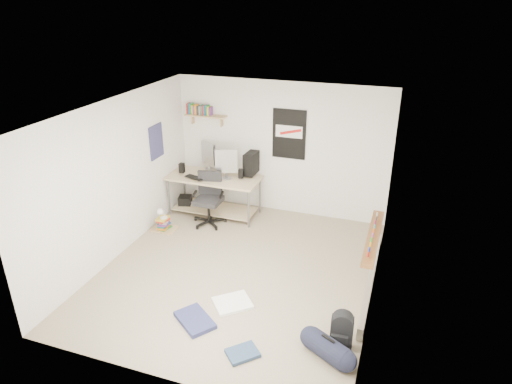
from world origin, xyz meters
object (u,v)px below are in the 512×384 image
(desk, at_px, (214,196))
(office_chair, at_px, (208,199))
(duffel_bag, at_px, (328,348))
(book_stack, at_px, (164,222))
(backpack, at_px, (342,331))

(desk, distance_m, office_chair, 0.44)
(office_chair, xyz_separation_m, duffel_bag, (2.70, -2.61, -0.35))
(duffel_bag, relative_size, book_stack, 1.30)
(duffel_bag, xyz_separation_m, book_stack, (-3.37, 2.14, 0.01))
(backpack, bearing_deg, desk, 131.26)
(backpack, bearing_deg, duffel_bag, -118.70)
(desk, distance_m, duffel_bag, 4.11)
(desk, distance_m, book_stack, 1.09)
(desk, relative_size, office_chair, 1.79)
(desk, bearing_deg, duffel_bag, -54.30)
(desk, relative_size, backpack, 4.83)
(book_stack, bearing_deg, duffel_bag, -32.47)
(backpack, height_order, duffel_bag, duffel_bag)
(backpack, bearing_deg, book_stack, 146.77)
(backpack, xyz_separation_m, duffel_bag, (-0.12, -0.26, -0.06))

